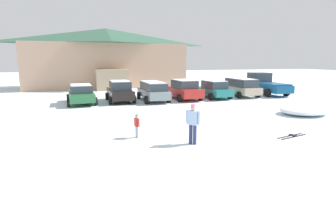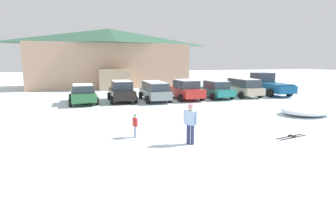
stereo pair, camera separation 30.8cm
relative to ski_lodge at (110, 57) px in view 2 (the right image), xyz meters
name	(u,v)px [view 2 (the right image)]	position (x,y,z in m)	size (l,w,h in m)	color
ground	(267,172)	(2.43, -29.30, -3.81)	(160.00, 160.00, 0.00)	silver
ski_lodge	(110,57)	(0.00, 0.00, 0.00)	(20.18, 10.23, 7.52)	tan
parked_green_coupe	(83,94)	(-3.25, -13.88, -3.02)	(2.38, 4.48, 1.54)	#2A693C
parked_black_sedan	(122,91)	(-0.17, -13.78, -2.93)	(2.16, 4.23, 1.76)	black
parked_grey_wagon	(155,90)	(2.57, -14.22, -2.92)	(2.13, 4.66, 1.63)	gray
parked_red_sedan	(185,89)	(5.38, -14.12, -2.93)	(2.42, 4.63, 1.75)	#B52722
parked_teal_hatchback	(215,89)	(8.27, -14.19, -2.99)	(2.31, 4.30, 1.61)	#207875
parked_beige_suv	(243,87)	(11.33, -13.91, -2.88)	(2.24, 4.51, 1.72)	#BBA890
pickup_truck	(267,85)	(14.54, -13.24, -2.81)	(2.54, 5.90, 2.15)	#114E81
skier_child_in_red_jacket	(135,124)	(-0.82, -24.45, -3.21)	(0.20, 0.38, 1.05)	#98AFCF
skier_adult_in_blue_parka	(190,122)	(1.18, -26.04, -2.86)	(0.47, 0.47, 1.67)	navy
pair_of_skis	(291,137)	(5.90, -26.43, -3.79)	(1.70, 0.62, 0.08)	black
plowed_snow_pile	(306,111)	(10.27, -22.68, -3.53)	(3.11, 2.49, 0.55)	white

